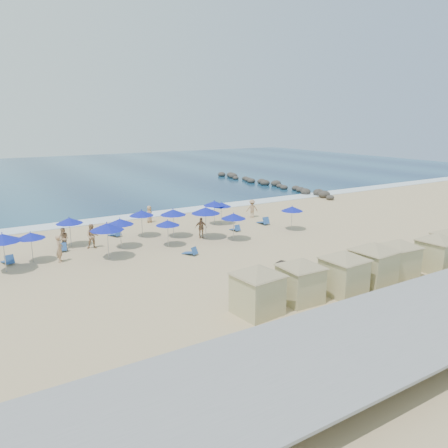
{
  "coord_description": "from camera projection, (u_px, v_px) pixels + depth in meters",
  "views": [
    {
      "loc": [
        -14.96,
        -25.42,
        9.54
      ],
      "look_at": [
        2.69,
        3.0,
        1.47
      ],
      "focal_mm": 35.0,
      "sensor_mm": 36.0,
      "label": 1
    }
  ],
  "objects": [
    {
      "name": "ground",
      "position": [
        214.0,
        257.0,
        30.91
      ],
      "size": [
        160.0,
        160.0,
        0.0
      ],
      "primitive_type": "plane",
      "color": "tan",
      "rests_on": "ground"
    },
    {
      "name": "ocean",
      "position": [
        54.0,
        175.0,
        76.32
      ],
      "size": [
        160.0,
        80.0,
        0.06
      ],
      "primitive_type": "cube",
      "color": "#0E2D4F",
      "rests_on": "ground"
    },
    {
      "name": "surf_line",
      "position": [
        136.0,
        216.0,
        43.7
      ],
      "size": [
        160.0,
        2.5,
        0.08
      ],
      "primitive_type": "cube",
      "color": "white",
      "rests_on": "ground"
    },
    {
      "name": "seawall",
      "position": [
        367.0,
        322.0,
        19.61
      ],
      "size": [
        160.0,
        6.1,
        1.22
      ],
      "color": "gray",
      "rests_on": "ground"
    },
    {
      "name": "rock_jetty",
      "position": [
        269.0,
        183.0,
        63.7
      ],
      "size": [
        2.56,
        26.66,
        0.96
      ],
      "color": "#2A2523",
      "rests_on": "ground"
    },
    {
      "name": "trash_bin",
      "position": [
        283.0,
        268.0,
        27.62
      ],
      "size": [
        0.94,
        0.94,
        0.72
      ],
      "primitive_type": "cube",
      "rotation": [
        0.0,
        0.0,
        0.39
      ],
      "color": "black",
      "rests_on": "ground"
    },
    {
      "name": "cabana_0",
      "position": [
        258.0,
        283.0,
        21.63
      ],
      "size": [
        4.47,
        4.47,
        2.82
      ],
      "color": "tan",
      "rests_on": "ground"
    },
    {
      "name": "cabana_1",
      "position": [
        301.0,
        274.0,
        23.11
      ],
      "size": [
        4.27,
        4.27,
        2.68
      ],
      "color": "tan",
      "rests_on": "ground"
    },
    {
      "name": "cabana_2",
      "position": [
        344.0,
        267.0,
        24.07
      ],
      "size": [
        4.46,
        4.46,
        2.8
      ],
      "color": "tan",
      "rests_on": "ground"
    },
    {
      "name": "cabana_3",
      "position": [
        374.0,
        258.0,
        25.41
      ],
      "size": [
        4.59,
        4.59,
        2.89
      ],
      "color": "tan",
      "rests_on": "ground"
    },
    {
      "name": "cabana_4",
      "position": [
        399.0,
        253.0,
        26.76
      ],
      "size": [
        4.28,
        4.28,
        2.69
      ],
      "color": "tan",
      "rests_on": "ground"
    },
    {
      "name": "cabana_5",
      "position": [
        437.0,
        247.0,
        27.87
      ],
      "size": [
        4.36,
        4.36,
        2.74
      ],
      "color": "tan",
      "rests_on": "ground"
    },
    {
      "name": "umbrella_0",
      "position": [
        31.0,
        236.0,
        29.38
      ],
      "size": [
        1.92,
        1.92,
        2.19
      ],
      "color": "#A5A8AD",
      "rests_on": "ground"
    },
    {
      "name": "umbrella_1",
      "position": [
        2.0,
        238.0,
        27.38
      ],
      "size": [
        2.31,
        2.31,
        2.63
      ],
      "color": "#A5A8AD",
      "rests_on": "ground"
    },
    {
      "name": "umbrella_2",
      "position": [
        69.0,
        221.0,
        33.12
      ],
      "size": [
        2.05,
        2.05,
        2.33
      ],
      "color": "#A5A8AD",
      "rests_on": "ground"
    },
    {
      "name": "umbrella_3",
      "position": [
        107.0,
        227.0,
        30.05
      ],
      "size": [
        2.34,
        2.34,
        2.67
      ],
      "color": "#A5A8AD",
      "rests_on": "ground"
    },
    {
      "name": "umbrella_4",
      "position": [
        141.0,
        213.0,
        35.85
      ],
      "size": [
        2.04,
        2.04,
        2.32
      ],
      "color": "#A5A8AD",
      "rests_on": "ground"
    },
    {
      "name": "umbrella_5",
      "position": [
        120.0,
        222.0,
        32.67
      ],
      "size": [
        2.08,
        2.08,
        2.36
      ],
      "color": "#A5A8AD",
      "rests_on": "ground"
    },
    {
      "name": "umbrella_6",
      "position": [
        168.0,
        223.0,
        33.21
      ],
      "size": [
        1.86,
        1.86,
        2.12
      ],
      "color": "#A5A8AD",
      "rests_on": "ground"
    },
    {
      "name": "umbrella_7",
      "position": [
        173.0,
        212.0,
        35.67
      ],
      "size": [
        2.15,
        2.15,
        2.45
      ],
      "color": "#A5A8AD",
      "rests_on": "ground"
    },
    {
      "name": "umbrella_8",
      "position": [
        234.0,
        216.0,
        34.8
      ],
      "size": [
        2.02,
        2.02,
        2.3
      ],
      "color": "#A5A8AD",
      "rests_on": "ground"
    },
    {
      "name": "umbrella_9",
      "position": [
        214.0,
        203.0,
        40.02
      ],
      "size": [
        2.03,
        2.03,
        2.31
      ],
      "color": "#A5A8AD",
      "rests_on": "ground"
    },
    {
      "name": "umbrella_10",
      "position": [
        221.0,
        205.0,
        40.25
      ],
      "size": [
        1.87,
        1.87,
        2.13
      ],
      "color": "#A5A8AD",
      "rests_on": "ground"
    },
    {
      "name": "umbrella_11",
      "position": [
        292.0,
        209.0,
        38.07
      ],
      "size": [
        1.94,
        1.94,
        2.2
      ],
      "color": "#A5A8AD",
      "rests_on": "ground"
    },
    {
      "name": "umbrella_12",
      "position": [
        206.0,
        210.0,
        35.2
      ],
      "size": [
        2.39,
        2.39,
        2.72
      ],
      "color": "#A5A8AD",
      "rests_on": "ground"
    },
    {
      "name": "beach_chair_0",
      "position": [
        8.0,
        261.0,
        29.39
      ],
      "size": [
        0.81,
        1.4,
        0.72
      ],
      "color": "#284F93",
      "rests_on": "ground"
    },
    {
      "name": "beach_chair_1",
      "position": [
        63.0,
        248.0,
        32.34
      ],
      "size": [
        0.79,
        1.36,
        0.7
      ],
      "color": "#284F93",
      "rests_on": "ground"
    },
    {
      "name": "beach_chair_2",
      "position": [
        116.0,
        234.0,
        36.32
      ],
      "size": [
        0.94,
        1.35,
        0.68
      ],
      "color": "#284F93",
      "rests_on": "ground"
    },
    {
      "name": "beach_chair_3",
      "position": [
        191.0,
        252.0,
        31.39
      ],
      "size": [
        0.94,
        1.27,
        0.64
      ],
      "color": "#284F93",
      "rests_on": "ground"
    },
    {
      "name": "beach_chair_4",
      "position": [
        236.0,
        229.0,
        38.08
      ],
      "size": [
        0.53,
        1.12,
        0.61
      ],
      "color": "#284F93",
      "rests_on": "ground"
    },
    {
      "name": "beach_chair_5",
      "position": [
        264.0,
        222.0,
        40.49
      ],
      "size": [
        0.72,
        1.44,
        0.77
      ],
      "color": "#284F93",
      "rests_on": "ground"
    },
    {
      "name": "beachgoer_0",
      "position": [
        60.0,
        249.0,
        29.72
      ],
      "size": [
        0.68,
        0.8,
        1.86
      ],
      "primitive_type": "imported",
      "rotation": [
        0.0,
        0.0,
        1.16
      ],
      "color": "tan",
      "rests_on": "ground"
    },
    {
      "name": "beachgoer_1",
      "position": [
        92.0,
        236.0,
        32.86
      ],
      "size": [
        1.09,
        0.95,
        1.88
      ],
      "primitive_type": "imported",
      "rotation": [
        0.0,
        0.0,
        5.98
      ],
      "color": "tan",
      "rests_on": "ground"
    },
    {
      "name": "beachgoer_2",
      "position": [
        201.0,
        228.0,
        35.77
      ],
      "size": [
        1.08,
        0.77,
        1.7
      ],
      "primitive_type": "imported",
      "rotation": [
        0.0,
        0.0,
        5.88
      ],
      "color": "tan",
      "rests_on": "ground"
    },
    {
      "name": "beachgoer_3",
      "position": [
        252.0,
        209.0,
        43.26
      ],
      "size": [
        1.32,
        1.09,
        1.78
      ],
      "primitive_type": "imported",
      "rotation": [
        0.0,
        0.0,
        2.7
      ],
      "color": "tan",
      "rests_on": "ground"
    },
    {
      "name": "beachgoer_4",
      "position": [
        149.0,
        214.0,
        41.15
      ],
      "size": [
        0.9,
        0.92,
        1.6
      ],
      "primitive_type": "imported",
      "rotation": [
        0.0,
        0.0,
        0.84
      ],
      "color": "tan",
      "rests_on": "ground"
    },
    {
      "name": "beachgoer_5",
      "position": [
        64.0,
        239.0,
        32.64
      ],
      "size": [
        1.01,
        1.01,
        1.65
      ],
      "primitive_type": "imported",
      "rotation": [
        0.0,
        0.0,
        5.48
      ],
      "color": "tan",
      "rests_on": "ground"
    }
  ]
}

